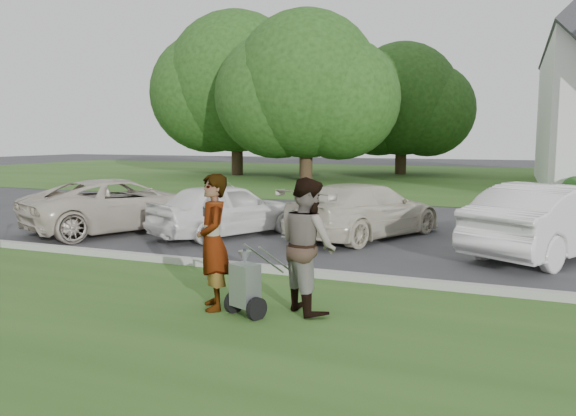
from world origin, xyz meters
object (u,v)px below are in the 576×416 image
Objects in this scene: tree_back at (402,104)px; car_d at (553,220)px; car_a at (122,205)px; car_c at (365,210)px; tree_far at (236,89)px; striping_cart at (246,286)px; person_left at (213,243)px; tree_left at (306,92)px; parking_meter_near at (207,233)px; person_right at (308,246)px; car_b at (226,209)px.

car_d is at bearing -72.74° from tree_back.
car_a is 6.47m from car_c.
tree_far is at bearing -44.69° from car_a.
person_left reaches higher than striping_cart.
parking_meter_near is (6.29, -22.23, -4.29)m from tree_left.
person_right reaches higher than striping_cart.
tree_left is at bearing -49.62° from car_b.
person_left is at bearing 108.48° from car_c.
person_right is 6.46m from car_d.
car_d reaches higher than striping_cart.
tree_back is at bearing -69.31° from car_a.
car_b is at bearing -76.04° from tree_left.
car_b reaches higher than striping_cart.
car_b is 0.86× the size of car_c.
car_d is (3.47, 5.45, -0.19)m from person_right.
tree_far is 2.89× the size of car_b.
tree_left reaches higher than person_left.
tree_left is at bearing 130.29° from striping_cart.
car_a is at bearing -85.30° from tree_left.
tree_back is at bearing 63.43° from tree_left.
person_left is 0.42× the size of car_c.
parking_meter_near is at bearing 177.39° from person_left.
car_a is (-7.05, 4.83, -0.26)m from person_right.
car_a is 3.02m from car_b.
tree_left is at bearing -42.09° from car_c.
striping_cart is 0.61× the size of person_right.
car_b is at bearing 113.66° from parking_meter_near.
person_left is 1.36m from person_right.
parking_meter_near is (-0.98, 1.50, -0.16)m from person_left.
parking_meter_near is at bearing 66.87° from car_d.
tree_left reaches higher than person_right.
tree_back is at bearing -42.95° from car_d.
tree_far reaches higher than car_d.
tree_left is 1.11× the size of tree_back.
tree_back is 32.12m from person_left.
tree_back reaches higher than person_left.
person_left is 1.02× the size of person_right.
person_left is at bearing 80.56° from car_d.
person_left reaches higher than car_c.
car_d is at bearing 77.09° from striping_cart.
car_c is at bearing 73.42° from parking_meter_near.
person_right is at bearing 171.63° from car_a.
tree_far is 6.08× the size of person_right.
striping_cart is 0.25× the size of car_d.
tree_back reaches higher than car_c.
person_left is at bearing 142.82° from car_b.
tree_back is at bearing 26.56° from tree_far.
parking_meter_near is at bearing 14.96° from person_right.
person_left reaches higher than person_right.
person_left is 0.42× the size of car_d.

